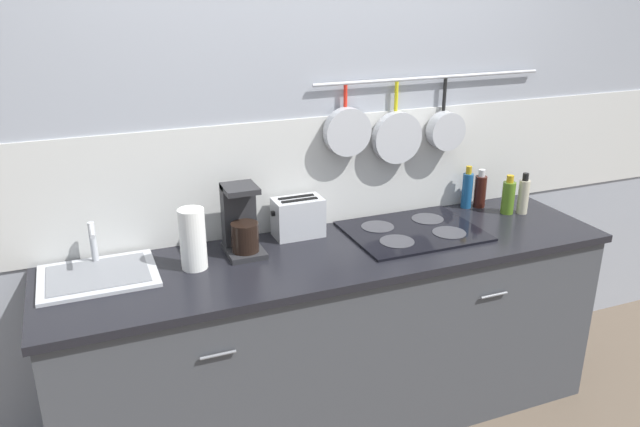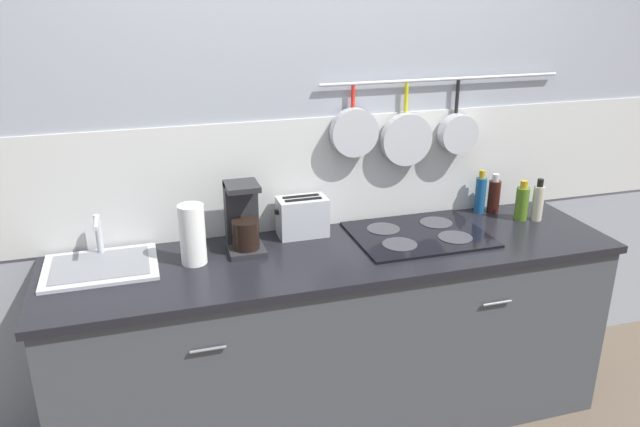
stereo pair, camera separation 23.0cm
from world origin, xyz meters
TOP-DOWN VIEW (x-y plane):
  - ground_plane at (0.00, 0.00)m, footprint 12.00×12.00m
  - wall_back at (0.00, 0.36)m, footprint 7.20×0.15m
  - cabinet_base at (0.00, -0.00)m, footprint 2.53×0.63m
  - countertop at (0.00, 0.00)m, footprint 2.57×0.65m
  - sink_basin at (-1.01, 0.13)m, footprint 0.46×0.36m
  - paper_towel_roll at (-0.63, 0.07)m, footprint 0.11×0.11m
  - coffee_maker at (-0.40, 0.16)m, footprint 0.16×0.21m
  - toaster at (-0.10, 0.23)m, footprint 0.25×0.14m
  - cooktop at (0.42, 0.07)m, footprint 0.62×0.49m
  - bottle_vinegar at (0.86, 0.27)m, footprint 0.06×0.06m
  - bottle_hot_sauce at (0.93, 0.25)m, footprint 0.06×0.06m
  - bottle_cooking_wine at (1.01, 0.11)m, footprint 0.07×0.07m
  - bottle_dish_soap at (1.08, 0.08)m, footprint 0.06×0.06m

SIDE VIEW (x-z plane):
  - ground_plane at x=0.00m, z-range 0.00..0.00m
  - cabinet_base at x=0.00m, z-range 0.00..0.88m
  - countertop at x=0.00m, z-range 0.88..0.91m
  - cooktop at x=0.42m, z-range 0.91..0.93m
  - sink_basin at x=-1.01m, z-range 0.83..1.02m
  - bottle_cooking_wine at x=1.01m, z-range 0.90..1.10m
  - bottle_hot_sauce at x=0.93m, z-range 0.90..1.11m
  - toaster at x=-0.10m, z-range 0.91..1.10m
  - bottle_dish_soap at x=1.08m, z-range 0.90..1.11m
  - bottle_vinegar at x=0.86m, z-range 0.90..1.13m
  - coffee_maker at x=-0.40m, z-range 0.89..1.20m
  - paper_towel_roll at x=-0.63m, z-range 0.91..1.17m
  - wall_back at x=0.00m, z-range -0.02..2.58m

